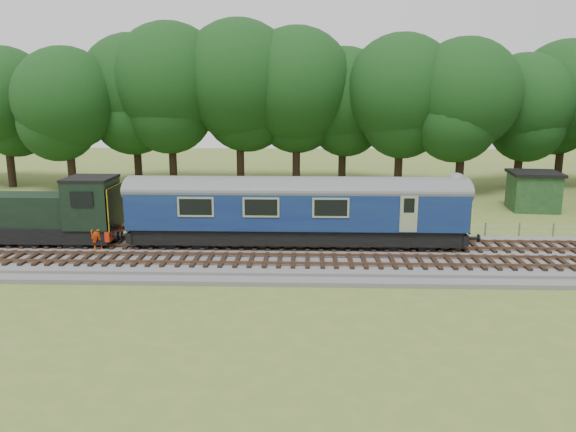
{
  "coord_description": "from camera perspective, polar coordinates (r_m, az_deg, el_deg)",
  "views": [
    {
      "loc": [
        1.31,
        -28.32,
        8.54
      ],
      "look_at": [
        0.33,
        1.4,
        2.0
      ],
      "focal_mm": 35.0,
      "sensor_mm": 36.0,
      "label": 1
    }
  ],
  "objects": [
    {
      "name": "ground",
      "position": [
        29.61,
        -0.72,
        -4.36
      ],
      "size": [
        120.0,
        120.0,
        0.0
      ],
      "primitive_type": "plane",
      "color": "#4D6B27",
      "rests_on": "ground"
    },
    {
      "name": "tree_line",
      "position": [
        51.06,
        0.4,
        2.78
      ],
      "size": [
        70.0,
        8.0,
        18.0
      ],
      "primitive_type": null,
      "color": "black",
      "rests_on": "ground"
    },
    {
      "name": "worker",
      "position": [
        31.5,
        -18.8,
        -1.51
      ],
      "size": [
        0.83,
        0.68,
        1.95
      ],
      "primitive_type": "imported",
      "rotation": [
        0.0,
        0.0,
        0.33
      ],
      "color": "#E2400B",
      "rests_on": "ballast"
    },
    {
      "name": "fence",
      "position": [
        33.94,
        -0.38,
        -2.17
      ],
      "size": [
        64.0,
        0.12,
        1.0
      ],
      "primitive_type": null,
      "color": "#6B6054",
      "rests_on": "ground"
    },
    {
      "name": "dmu_railcar",
      "position": [
        30.31,
        0.87,
        1.11
      ],
      "size": [
        18.05,
        2.86,
        3.88
      ],
      "color": "black",
      "rests_on": "ground"
    },
    {
      "name": "shed",
      "position": [
        45.37,
        23.65,
        2.37
      ],
      "size": [
        3.86,
        3.86,
        2.87
      ],
      "rotation": [
        0.0,
        0.0,
        -0.1
      ],
      "color": "#173219",
      "rests_on": "ground"
    },
    {
      "name": "ballast",
      "position": [
        29.56,
        -0.72,
        -4.04
      ],
      "size": [
        70.0,
        7.0,
        0.35
      ],
      "primitive_type": "cube",
      "color": "#4C4C4F",
      "rests_on": "ground"
    },
    {
      "name": "shunter_loco",
      "position": [
        33.69,
        -23.55,
        0.12
      ],
      "size": [
        8.92,
        2.6,
        3.38
      ],
      "color": "black",
      "rests_on": "ground"
    },
    {
      "name": "track_north",
      "position": [
        30.84,
        -0.6,
        -2.87
      ],
      "size": [
        67.2,
        2.4,
        0.21
      ],
      "color": "black",
      "rests_on": "ballast"
    },
    {
      "name": "track_south",
      "position": [
        27.96,
        -0.87,
        -4.49
      ],
      "size": [
        67.2,
        2.4,
        0.21
      ],
      "color": "black",
      "rests_on": "ballast"
    }
  ]
}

